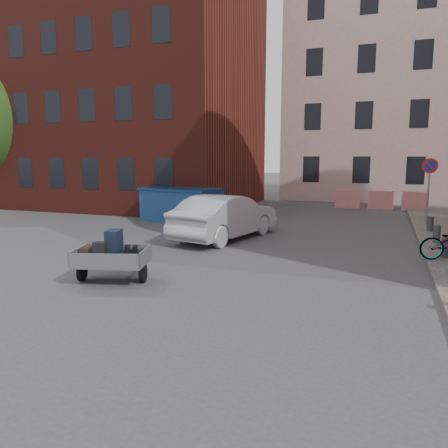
% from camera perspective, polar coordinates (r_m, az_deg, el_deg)
% --- Properties ---
extents(ground, '(120.00, 120.00, 0.00)m').
position_cam_1_polar(ground, '(10.95, -3.96, -6.35)').
color(ground, '#38383A').
rests_on(ground, ground).
extents(building_brick, '(12.00, 10.00, 14.00)m').
position_cam_1_polar(building_brick, '(26.58, -10.76, 17.76)').
color(building_brick, '#591E16').
rests_on(building_brick, ground).
extents(building_pink, '(16.00, 8.00, 14.00)m').
position_cam_1_polar(building_pink, '(31.93, 23.89, 15.67)').
color(building_pink, '#BA948F').
rests_on(building_pink, ground).
extents(far_building, '(6.00, 6.00, 8.00)m').
position_cam_1_polar(far_building, '(39.92, -17.72, 10.20)').
color(far_building, maroon).
rests_on(far_building, ground).
extents(no_parking_sign, '(0.60, 0.09, 2.65)m').
position_cam_1_polar(no_parking_sign, '(19.20, 25.23, 5.54)').
color(no_parking_sign, gray).
rests_on(no_parking_sign, sidewalk).
extents(bollards, '(0.22, 9.02, 0.55)m').
position_cam_1_polar(bollards, '(13.37, 26.95, -2.76)').
color(bollards, '#3A3A3D').
rests_on(bollards, sidewalk).
extents(barriers, '(4.70, 0.18, 1.00)m').
position_cam_1_polar(barriers, '(24.74, 19.76, 2.94)').
color(barriers, red).
rests_on(barriers, ground).
extents(trailer, '(1.84, 1.96, 1.20)m').
position_cam_1_polar(trailer, '(10.36, -14.52, -4.05)').
color(trailer, black).
rests_on(trailer, ground).
extents(dumpster, '(3.82, 2.54, 1.47)m').
position_cam_1_polar(dumpster, '(19.27, -5.58, 2.56)').
color(dumpster, navy).
rests_on(dumpster, ground).
extents(silver_car, '(2.65, 4.93, 1.54)m').
position_cam_1_polar(silver_car, '(15.16, 0.21, 0.96)').
color(silver_car, '#A5A7AC').
rests_on(silver_car, ground).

